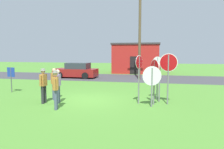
% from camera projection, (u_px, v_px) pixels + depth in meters
% --- Properties ---
extents(ground_plane, '(80.00, 80.00, 0.00)m').
position_uv_depth(ground_plane, '(86.00, 100.00, 11.05)').
color(ground_plane, '#518E33').
extents(street_asphalt, '(60.00, 6.40, 0.01)m').
position_uv_depth(street_asphalt, '(119.00, 78.00, 21.06)').
color(street_asphalt, '#424247').
rests_on(street_asphalt, ground).
extents(building_background, '(5.77, 3.92, 3.68)m').
position_uv_depth(building_background, '(136.00, 58.00, 26.02)').
color(building_background, '#B2231E').
rests_on(building_background, ground).
extents(utility_pole, '(1.80, 0.24, 8.24)m').
position_uv_depth(utility_pole, '(140.00, 34.00, 19.44)').
color(utility_pole, brown).
rests_on(utility_pole, ground).
extents(parked_car_on_street, '(4.33, 2.08, 1.51)m').
position_uv_depth(parked_car_on_street, '(76.00, 71.00, 21.00)').
color(parked_car_on_street, maroon).
rests_on(parked_car_on_street, ground).
extents(stop_sign_leaning_left, '(0.44, 0.81, 2.20)m').
position_uv_depth(stop_sign_leaning_left, '(154.00, 74.00, 9.95)').
color(stop_sign_leaning_left, slate).
rests_on(stop_sign_leaning_left, ground).
extents(stop_sign_nearest, '(0.85, 0.21, 2.48)m').
position_uv_depth(stop_sign_nearest, '(168.00, 69.00, 9.99)').
color(stop_sign_nearest, slate).
rests_on(stop_sign_nearest, ground).
extents(stop_sign_rear_left, '(0.10, 0.88, 2.15)m').
position_uv_depth(stop_sign_rear_left, '(160.00, 73.00, 10.52)').
color(stop_sign_rear_left, slate).
rests_on(stop_sign_rear_left, ground).
extents(stop_sign_leaning_right, '(0.51, 0.40, 2.31)m').
position_uv_depth(stop_sign_leaning_right, '(157.00, 71.00, 11.00)').
color(stop_sign_leaning_right, slate).
rests_on(stop_sign_leaning_right, ground).
extents(stop_sign_tallest, '(0.85, 0.30, 1.90)m').
position_uv_depth(stop_sign_tallest, '(152.00, 80.00, 9.53)').
color(stop_sign_tallest, slate).
rests_on(stop_sign_tallest, ground).
extents(stop_sign_center_cluster, '(0.28, 0.60, 2.39)m').
position_uv_depth(stop_sign_center_cluster, '(139.00, 72.00, 10.11)').
color(stop_sign_center_cluster, slate).
rests_on(stop_sign_center_cluster, ground).
extents(person_near_signs, '(0.32, 0.57, 1.74)m').
position_uv_depth(person_near_signs, '(43.00, 84.00, 10.28)').
color(person_near_signs, '#2D2D33').
rests_on(person_near_signs, ground).
extents(person_on_left, '(0.23, 0.57, 1.69)m').
position_uv_depth(person_on_left, '(54.00, 82.00, 11.08)').
color(person_on_left, '#4C5670').
rests_on(person_on_left, ground).
extents(person_holding_notes, '(0.28, 0.56, 1.69)m').
position_uv_depth(person_holding_notes, '(58.00, 84.00, 10.28)').
color(person_holding_notes, '#4C5670').
rests_on(person_holding_notes, ground).
extents(person_with_sunhat, '(0.32, 0.55, 1.74)m').
position_uv_depth(person_with_sunhat, '(56.00, 87.00, 9.17)').
color(person_with_sunhat, '#4C5670').
rests_on(person_with_sunhat, ground).
extents(info_panel_leftmost, '(0.60, 0.12, 1.59)m').
position_uv_depth(info_panel_leftmost, '(11.00, 75.00, 13.15)').
color(info_panel_leftmost, '#4C4C51').
rests_on(info_panel_leftmost, ground).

